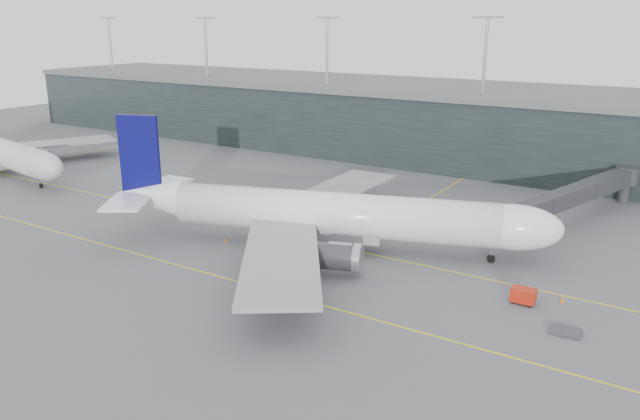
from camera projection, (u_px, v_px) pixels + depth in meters
The scene contains 17 objects.
ground at pixel (329, 233), 87.56m from camera, with size 320.00×320.00×0.00m, color #555559.
taxiline_a at pixel (314, 241), 84.33m from camera, with size 160.00×0.25×0.02m, color yellow.
taxiline_b at pixel (238, 282), 71.39m from camera, with size 160.00×0.25×0.02m, color yellow.
taxiline_lead_main at pixel (419, 205), 101.17m from camera, with size 0.25×60.00×0.02m, color yellow.
taxiline_lead_adj at pixel (95, 151), 142.04m from camera, with size 0.25×60.00×0.02m, color yellow.
terminal at pixel (472, 124), 132.22m from camera, with size 240.00×36.00×29.00m.
main_aircraft at pixel (331, 215), 80.41m from camera, with size 57.67×53.12×16.58m.
jet_bridge at pixel (562, 193), 91.13m from camera, with size 13.55×42.61×5.93m.
gse_cart at pixel (523, 295), 65.67m from camera, with size 2.50×1.61×1.69m.
baggage_dolly at pixel (565, 331), 59.72m from camera, with size 2.79×2.23×0.28m, color #37363B.
uld_a at pixel (340, 204), 97.83m from camera, with size 2.54×2.27×1.93m.
uld_b at pixel (363, 205), 97.81m from camera, with size 2.15×1.85×1.72m.
uld_c at pixel (361, 207), 96.14m from camera, with size 2.41×2.00×2.07m.
cone_nose at pixel (562, 300), 66.06m from camera, with size 0.42×0.42×0.67m, color orange.
cone_wing_stbd at pixel (296, 299), 66.29m from camera, with size 0.40×0.40×0.64m, color #CA410B.
cone_wing_port at pixel (409, 221), 91.67m from camera, with size 0.48×0.48×0.77m, color orange.
cone_tail at pixel (226, 240), 84.11m from camera, with size 0.38×0.38×0.61m, color #DD5C0C.
Camera 1 is at (43.16, -70.65, 28.74)m, focal length 35.00 mm.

